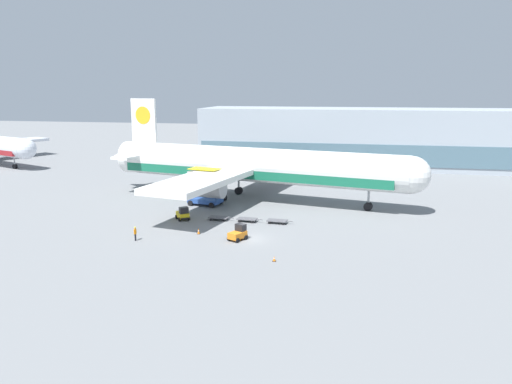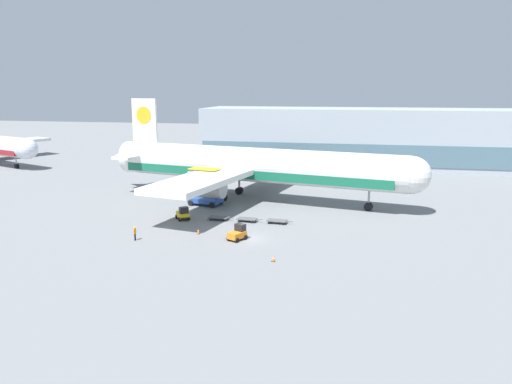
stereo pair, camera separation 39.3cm
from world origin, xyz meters
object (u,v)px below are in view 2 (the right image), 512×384
(ground_crew_near, at_px, (135,232))
(traffic_cone_far, at_px, (273,259))
(scissor_lift_loader, at_px, (205,191))
(baggage_dolly_third, at_px, (277,221))
(traffic_cone_near, at_px, (198,231))
(baggage_dolly_lead, at_px, (219,217))
(baggage_dolly_second, at_px, (247,219))
(baggage_tug_foreground, at_px, (238,233))
(baggage_tug_mid, at_px, (183,214))
(airplane_main, at_px, (249,166))

(ground_crew_near, height_order, traffic_cone_far, ground_crew_near)
(traffic_cone_far, bearing_deg, scissor_lift_loader, 122.58)
(baggage_dolly_third, relative_size, traffic_cone_near, 4.96)
(baggage_dolly_lead, bearing_deg, baggage_dolly_second, 3.38)
(baggage_dolly_second, height_order, baggage_dolly_third, same)
(baggage_tug_foreground, bearing_deg, baggage_dolly_second, 32.06)
(baggage_dolly_second, bearing_deg, baggage_dolly_lead, -176.62)
(baggage_tug_foreground, bearing_deg, baggage_dolly_third, 4.67)
(baggage_tug_foreground, xyz_separation_m, baggage_dolly_lead, (-5.11, 8.85, -0.49))
(baggage_tug_foreground, distance_m, ground_crew_near, 12.97)
(scissor_lift_loader, height_order, baggage_dolly_third, scissor_lift_loader)
(baggage_tug_mid, relative_size, ground_crew_near, 1.55)
(baggage_tug_foreground, relative_size, traffic_cone_far, 4.65)
(ground_crew_near, bearing_deg, baggage_tug_foreground, -81.22)
(airplane_main, bearing_deg, traffic_cone_far, -60.79)
(ground_crew_near, relative_size, traffic_cone_far, 2.98)
(baggage_dolly_third, bearing_deg, baggage_tug_foreground, -107.99)
(scissor_lift_loader, height_order, baggage_tug_mid, scissor_lift_loader)
(traffic_cone_far, bearing_deg, baggage_dolly_second, 112.90)
(scissor_lift_loader, xyz_separation_m, ground_crew_near, (-2.74, -20.55, -1.20))
(ground_crew_near, height_order, traffic_cone_near, ground_crew_near)
(baggage_dolly_lead, xyz_separation_m, baggage_dolly_third, (8.63, -0.06, 0.00))
(baggage_dolly_lead, relative_size, ground_crew_near, 2.08)
(airplane_main, bearing_deg, ground_crew_near, -97.07)
(baggage_dolly_lead, bearing_deg, ground_crew_near, -118.75)
(airplane_main, height_order, baggage_tug_mid, airplane_main)
(airplane_main, bearing_deg, traffic_cone_near, -83.45)
(baggage_dolly_second, relative_size, traffic_cone_far, 6.20)
(baggage_tug_foreground, distance_m, traffic_cone_far, 9.06)
(scissor_lift_loader, relative_size, traffic_cone_far, 10.03)
(scissor_lift_loader, bearing_deg, baggage_dolly_second, -32.86)
(baggage_dolly_third, bearing_deg, baggage_dolly_second, -176.47)
(airplane_main, bearing_deg, baggage_tug_foreground, -69.09)
(airplane_main, distance_m, ground_crew_near, 28.00)
(baggage_tug_foreground, relative_size, traffic_cone_near, 3.72)
(traffic_cone_near, bearing_deg, baggage_dolly_second, 56.38)
(baggage_dolly_third, xyz_separation_m, traffic_cone_near, (-9.27, -7.33, -0.02))
(baggage_tug_mid, height_order, traffic_cone_near, baggage_tug_mid)
(traffic_cone_near, bearing_deg, traffic_cone_far, -36.00)
(baggage_dolly_second, bearing_deg, scissor_lift_loader, 139.61)
(scissor_lift_loader, relative_size, baggage_tug_mid, 2.16)
(airplane_main, xyz_separation_m, traffic_cone_near, (-1.85, -21.80, -5.47))
(baggage_dolly_second, distance_m, ground_crew_near, 16.64)
(baggage_dolly_third, bearing_deg, baggage_tug_mid, -172.40)
(airplane_main, xyz_separation_m, baggage_dolly_third, (7.42, -14.47, -5.45))
(baggage_tug_foreground, distance_m, traffic_cone_near, 5.95)
(traffic_cone_far, bearing_deg, ground_crew_near, 167.69)
(airplane_main, distance_m, baggage_dolly_lead, 15.45)
(baggage_tug_mid, height_order, traffic_cone_far, baggage_tug_mid)
(baggage_dolly_third, height_order, ground_crew_near, ground_crew_near)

